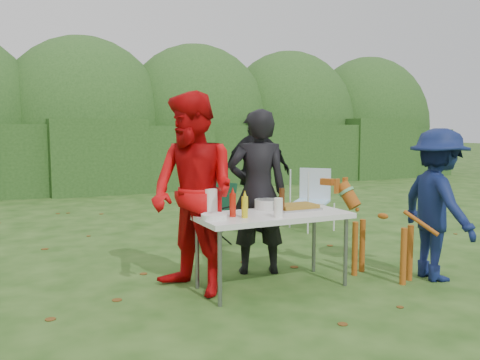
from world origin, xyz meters
name	(u,v)px	position (x,y,z in m)	size (l,w,h in m)	color
ground	(237,283)	(0.00, 0.00, 0.00)	(80.00, 80.00, 0.00)	#1E4211
hedge_row	(96,157)	(0.00, 8.00, 0.85)	(22.00, 1.40, 1.70)	#23471C
shrub_backdrop	(84,126)	(0.00, 9.60, 1.60)	(20.00, 2.60, 3.20)	#3D6628
folding_table	(272,219)	(0.26, -0.27, 0.69)	(1.50, 0.70, 0.74)	silver
person_cook	(258,192)	(0.36, 0.24, 0.88)	(0.64, 0.42, 1.77)	black
person_red_jacket	(193,194)	(-0.49, -0.09, 0.96)	(0.93, 0.72, 1.91)	#C3080A
person_black_puffy	(257,173)	(1.31, 2.09, 0.91)	(1.06, 0.44, 1.81)	black
child	(437,204)	(1.94, -0.75, 0.78)	(1.01, 0.58, 1.57)	#0E1947
dog	(382,231)	(1.45, -0.49, 0.50)	(1.05, 0.42, 1.00)	#9B4C15
camping_chair	(213,214)	(0.43, 1.65, 0.42)	(0.52, 0.52, 0.84)	#103923
lawn_chair	(312,199)	(2.21, 1.97, 0.47)	(0.56, 0.56, 0.94)	#51A8D9
food_tray	(296,209)	(0.59, -0.18, 0.75)	(0.45, 0.30, 0.02)	#B7B7BA
focaccia_bread	(296,206)	(0.59, -0.18, 0.78)	(0.40, 0.26, 0.04)	olive
mustard_bottle	(245,207)	(-0.09, -0.37, 0.84)	(0.06, 0.06, 0.20)	gold
ketchup_bottle	(233,205)	(-0.17, -0.27, 0.85)	(0.06, 0.06, 0.22)	red
beer_bottle	(282,200)	(0.38, -0.25, 0.86)	(0.06, 0.06, 0.24)	#47230F
paper_towel_roll	(211,203)	(-0.34, -0.16, 0.87)	(0.12, 0.12, 0.26)	white
cup_stack	(278,208)	(0.21, -0.47, 0.83)	(0.08, 0.08, 0.18)	white
pasta_bowl	(267,204)	(0.34, -0.02, 0.79)	(0.26, 0.26, 0.10)	silver
plate_stack	(214,217)	(-0.38, -0.32, 0.77)	(0.24, 0.24, 0.05)	white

